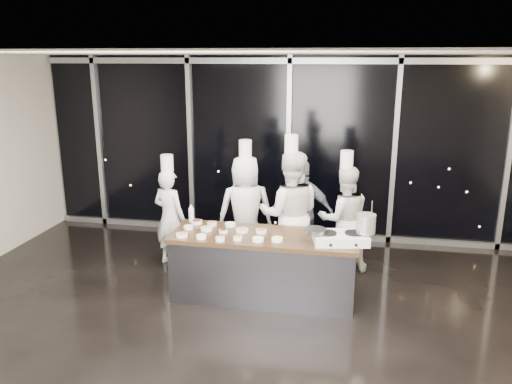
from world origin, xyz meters
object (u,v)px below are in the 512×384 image
at_px(chef_center, 290,214).
at_px(chef_right, 344,218).
at_px(chef_far_left, 170,216).
at_px(chef_left, 246,210).
at_px(demo_counter, 264,266).
at_px(stove, 340,238).
at_px(frying_pan, 314,230).
at_px(stock_pot, 366,224).
at_px(guest, 302,213).

distance_m(chef_center, chef_right, 0.85).
distance_m(chef_far_left, chef_left, 1.19).
bearing_deg(demo_counter, chef_center, 73.02).
height_order(stove, chef_far_left, chef_far_left).
height_order(frying_pan, chef_center, chef_center).
xyz_separation_m(chef_far_left, chef_left, (1.17, 0.20, 0.10)).
bearing_deg(stove, chef_center, 118.62).
relative_size(stock_pot, chef_center, 0.11).
xyz_separation_m(demo_counter, chef_far_left, (-1.64, 0.87, 0.33)).
distance_m(stove, chef_far_left, 2.81).
distance_m(stove, chef_right, 1.25).
height_order(frying_pan, chef_right, chef_right).
bearing_deg(guest, stove, 116.41).
xyz_separation_m(demo_counter, frying_pan, (0.67, -0.17, 0.61)).
xyz_separation_m(stock_pot, chef_left, (-1.77, 1.12, -0.28)).
distance_m(frying_pan, chef_left, 1.69).
bearing_deg(chef_left, chef_far_left, -10.23).
relative_size(stock_pot, guest, 0.14).
relative_size(stove, chef_left, 0.37).
relative_size(chef_far_left, guest, 1.05).
relative_size(frying_pan, chef_center, 0.23).
bearing_deg(stove, demo_counter, 163.28).
bearing_deg(guest, stock_pot, 127.00).
xyz_separation_m(stock_pot, chef_right, (-0.28, 1.20, -0.34)).
relative_size(chef_far_left, chef_center, 0.83).
distance_m(stock_pot, chef_center, 1.38).
bearing_deg(demo_counter, stock_pot, -2.45).
height_order(demo_counter, chef_far_left, chef_far_left).
relative_size(chef_center, guest, 1.27).
relative_size(stove, guest, 0.44).
bearing_deg(chef_left, demo_counter, 94.14).
relative_size(frying_pan, stock_pot, 2.09).
relative_size(chef_left, chef_right, 1.07).
relative_size(frying_pan, chef_left, 0.25).
bearing_deg(chef_right, demo_counter, 33.90).
bearing_deg(chef_center, chef_right, -164.18).
height_order(chef_center, chef_right, chef_center).
bearing_deg(chef_far_left, chef_right, -155.85).
distance_m(chef_far_left, guest, 2.05).
bearing_deg(frying_pan, chef_center, 102.60).
height_order(stove, stock_pot, stock_pot).
xyz_separation_m(stove, chef_center, (-0.75, 0.91, -0.01)).
xyz_separation_m(stove, frying_pan, (-0.33, -0.07, 0.10)).
relative_size(stove, frying_pan, 1.49).
xyz_separation_m(stove, guest, (-0.62, 1.36, -0.13)).
relative_size(chef_center, chef_right, 1.14).
bearing_deg(stock_pot, chef_far_left, 162.60).
distance_m(demo_counter, stove, 1.13).
distance_m(demo_counter, chef_far_left, 1.88).
distance_m(stove, chef_center, 1.18).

